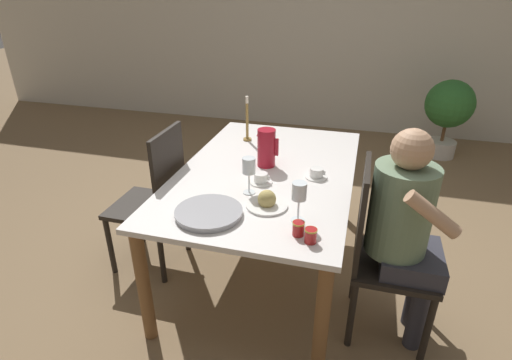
{
  "coord_description": "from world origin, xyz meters",
  "views": [
    {
      "loc": [
        0.53,
        -2.15,
        1.76
      ],
      "look_at": [
        0.0,
        -0.25,
        0.77
      ],
      "focal_mm": 28.0,
      "sensor_mm": 36.0,
      "label": 1
    }
  ],
  "objects_px": {
    "red_pitcher": "(266,148)",
    "wine_glass_water": "(299,193)",
    "jam_jar_amber": "(311,235)",
    "candlestick_tall": "(247,124)",
    "teacup_near_person": "(261,179)",
    "potted_plant": "(449,109)",
    "chair_opposite": "(155,198)",
    "jam_jar_red": "(298,228)",
    "wine_glass_juice": "(249,168)",
    "person_seated": "(406,224)",
    "teacup_across": "(316,174)",
    "bread_plate": "(267,201)",
    "serving_tray": "(209,213)",
    "chair_person_side": "(380,251)"
  },
  "relations": [
    {
      "from": "jam_jar_amber",
      "to": "potted_plant",
      "type": "relative_size",
      "value": 0.08
    },
    {
      "from": "teacup_across",
      "to": "potted_plant",
      "type": "xyz_separation_m",
      "value": [
        1.1,
        2.43,
        -0.21
      ]
    },
    {
      "from": "chair_opposite",
      "to": "candlestick_tall",
      "type": "xyz_separation_m",
      "value": [
        0.44,
        0.62,
        0.34
      ]
    },
    {
      "from": "wine_glass_juice",
      "to": "teacup_across",
      "type": "height_order",
      "value": "wine_glass_juice"
    },
    {
      "from": "chair_person_side",
      "to": "teacup_near_person",
      "type": "xyz_separation_m",
      "value": [
        -0.69,
        0.18,
        0.24
      ]
    },
    {
      "from": "wine_glass_juice",
      "to": "teacup_near_person",
      "type": "relative_size",
      "value": 1.56
    },
    {
      "from": "chair_person_side",
      "to": "chair_opposite",
      "type": "relative_size",
      "value": 1.0
    },
    {
      "from": "teacup_near_person",
      "to": "jam_jar_amber",
      "type": "relative_size",
      "value": 1.95
    },
    {
      "from": "chair_opposite",
      "to": "teacup_across",
      "type": "bearing_deg",
      "value": -82.33
    },
    {
      "from": "chair_person_side",
      "to": "bread_plate",
      "type": "height_order",
      "value": "chair_person_side"
    },
    {
      "from": "wine_glass_water",
      "to": "wine_glass_juice",
      "type": "bearing_deg",
      "value": 145.8
    },
    {
      "from": "jam_jar_amber",
      "to": "potted_plant",
      "type": "height_order",
      "value": "potted_plant"
    },
    {
      "from": "wine_glass_water",
      "to": "person_seated",
      "type": "bearing_deg",
      "value": 16.63
    },
    {
      "from": "person_seated",
      "to": "wine_glass_water",
      "type": "xyz_separation_m",
      "value": [
        -0.51,
        -0.15,
        0.18
      ]
    },
    {
      "from": "bread_plate",
      "to": "jam_jar_red",
      "type": "xyz_separation_m",
      "value": [
        0.2,
        -0.21,
        0.01
      ]
    },
    {
      "from": "chair_opposite",
      "to": "teacup_near_person",
      "type": "relative_size",
      "value": 7.37
    },
    {
      "from": "red_pitcher",
      "to": "teacup_across",
      "type": "bearing_deg",
      "value": -15.04
    },
    {
      "from": "chair_person_side",
      "to": "jam_jar_amber",
      "type": "height_order",
      "value": "chair_person_side"
    },
    {
      "from": "chair_opposite",
      "to": "teacup_across",
      "type": "relative_size",
      "value": 7.37
    },
    {
      "from": "person_seated",
      "to": "serving_tray",
      "type": "height_order",
      "value": "person_seated"
    },
    {
      "from": "person_seated",
      "to": "jam_jar_amber",
      "type": "distance_m",
      "value": 0.53
    },
    {
      "from": "wine_glass_water",
      "to": "jam_jar_amber",
      "type": "xyz_separation_m",
      "value": [
        0.09,
        -0.16,
        -0.11
      ]
    },
    {
      "from": "teacup_near_person",
      "to": "jam_jar_red",
      "type": "distance_m",
      "value": 0.55
    },
    {
      "from": "chair_opposite",
      "to": "candlestick_tall",
      "type": "distance_m",
      "value": 0.83
    },
    {
      "from": "person_seated",
      "to": "potted_plant",
      "type": "relative_size",
      "value": 1.39
    },
    {
      "from": "jam_jar_amber",
      "to": "candlestick_tall",
      "type": "bearing_deg",
      "value": 118.98
    },
    {
      "from": "jam_jar_amber",
      "to": "candlestick_tall",
      "type": "distance_m",
      "value": 1.31
    },
    {
      "from": "red_pitcher",
      "to": "wine_glass_water",
      "type": "relative_size",
      "value": 1.16
    },
    {
      "from": "jam_jar_amber",
      "to": "bread_plate",
      "type": "bearing_deg",
      "value": 135.98
    },
    {
      "from": "serving_tray",
      "to": "bread_plate",
      "type": "distance_m",
      "value": 0.3
    },
    {
      "from": "jam_jar_red",
      "to": "wine_glass_juice",
      "type": "bearing_deg",
      "value": 134.98
    },
    {
      "from": "chair_person_side",
      "to": "candlestick_tall",
      "type": "bearing_deg",
      "value": -130.19
    },
    {
      "from": "jam_jar_red",
      "to": "wine_glass_water",
      "type": "bearing_deg",
      "value": 100.71
    },
    {
      "from": "person_seated",
      "to": "jam_jar_amber",
      "type": "height_order",
      "value": "person_seated"
    },
    {
      "from": "chair_opposite",
      "to": "jam_jar_red",
      "type": "distance_m",
      "value": 1.14
    },
    {
      "from": "teacup_near_person",
      "to": "candlestick_tall",
      "type": "xyz_separation_m",
      "value": [
        -0.27,
        0.64,
        0.1
      ]
    },
    {
      "from": "bread_plate",
      "to": "jam_jar_amber",
      "type": "relative_size",
      "value": 3.16
    },
    {
      "from": "person_seated",
      "to": "teacup_near_person",
      "type": "relative_size",
      "value": 8.91
    },
    {
      "from": "wine_glass_water",
      "to": "potted_plant",
      "type": "distance_m",
      "value": 3.15
    },
    {
      "from": "jam_jar_amber",
      "to": "chair_person_side",
      "type": "bearing_deg",
      "value": 45.16
    },
    {
      "from": "wine_glass_juice",
      "to": "candlestick_tall",
      "type": "bearing_deg",
      "value": 107.35
    },
    {
      "from": "teacup_near_person",
      "to": "jam_jar_red",
      "type": "height_order",
      "value": "jam_jar_red"
    },
    {
      "from": "red_pitcher",
      "to": "potted_plant",
      "type": "height_order",
      "value": "red_pitcher"
    },
    {
      "from": "bread_plate",
      "to": "teacup_near_person",
      "type": "bearing_deg",
      "value": 111.46
    },
    {
      "from": "red_pitcher",
      "to": "candlestick_tall",
      "type": "xyz_separation_m",
      "value": [
        -0.24,
        0.4,
        0.01
      ]
    },
    {
      "from": "teacup_near_person",
      "to": "candlestick_tall",
      "type": "height_order",
      "value": "candlestick_tall"
    },
    {
      "from": "wine_glass_juice",
      "to": "candlestick_tall",
      "type": "distance_m",
      "value": 0.81
    },
    {
      "from": "person_seated",
      "to": "serving_tray",
      "type": "relative_size",
      "value": 3.52
    },
    {
      "from": "wine_glass_juice",
      "to": "jam_jar_red",
      "type": "xyz_separation_m",
      "value": [
        0.33,
        -0.33,
        -0.11
      ]
    },
    {
      "from": "bread_plate",
      "to": "candlestick_tall",
      "type": "relative_size",
      "value": 0.66
    }
  ]
}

